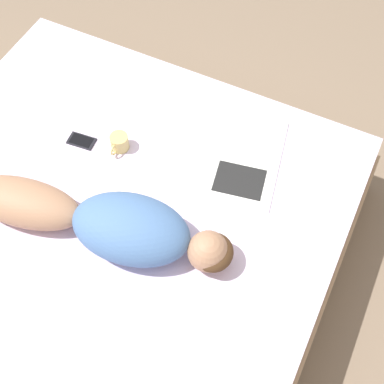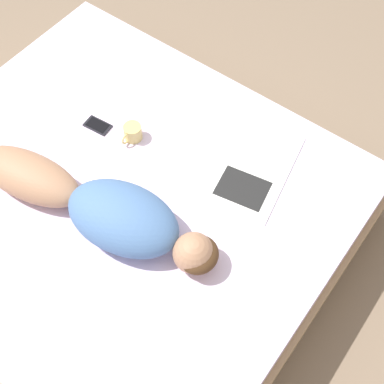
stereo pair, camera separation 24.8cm
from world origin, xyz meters
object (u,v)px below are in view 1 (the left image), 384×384
person (105,223)px  open_magazine (245,159)px  coffee_mug (119,142)px  cell_phone (81,141)px

person → open_magazine: size_ratio=2.08×
person → coffee_mug: size_ratio=9.89×
person → open_magazine: (-0.65, 0.40, -0.10)m
open_magazine → cell_phone: 0.83m
open_magazine → cell_phone: bearing=-82.7°
open_magazine → cell_phone: size_ratio=4.23×
coffee_mug → person: bearing=23.5°
person → coffee_mug: bearing=-166.0°
open_magazine → coffee_mug: (0.21, -0.59, 0.04)m
person → coffee_mug: person is taller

